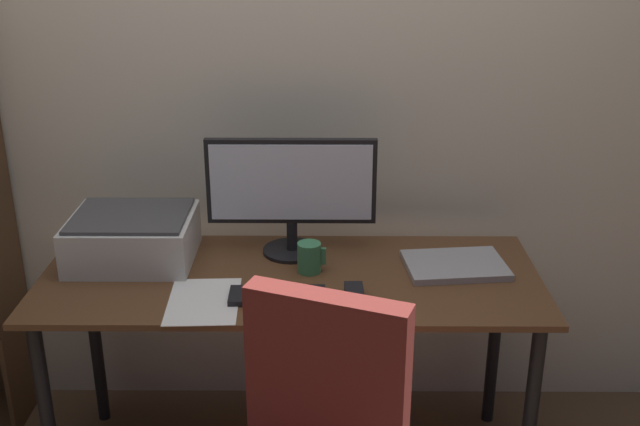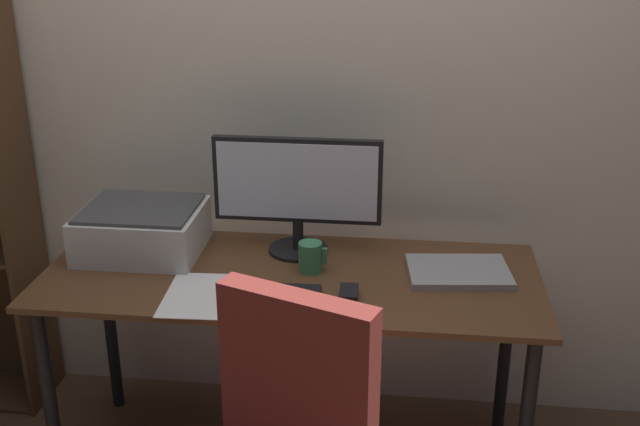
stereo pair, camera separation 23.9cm
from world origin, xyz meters
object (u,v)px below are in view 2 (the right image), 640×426
Objects in this scene: mouse at (349,294)px; coffee_mug at (311,257)px; desk at (291,299)px; keyboard at (272,293)px; monitor at (297,187)px; laptop at (458,272)px; printer at (142,229)px.

mouse is 0.97× the size of coffee_mug.
keyboard reaches higher than desk.
coffee_mug is at bearing 25.58° from desk.
desk is 2.85× the size of monitor.
laptop is at bearing -12.84° from monitor.
desk is 0.37m from monitor.
coffee_mug is 0.48m from laptop.
mouse reaches higher than laptop.
mouse is (0.20, -0.15, 0.11)m from desk.
keyboard is 2.93× the size of coffee_mug.
mouse is at bearing -58.40° from monitor.
coffee_mug reaches higher than desk.
coffee_mug is 0.25× the size of printer.
keyboard is 0.72× the size of printer.
printer is at bearing 157.86° from mouse.
laptop is 0.80× the size of printer.
mouse is 0.24× the size of printer.
keyboard is at bearing 179.70° from mouse.
keyboard is 0.23m from mouse.
monitor is at bearing 83.72° from keyboard.
printer is at bearing 149.48° from keyboard.
printer is (-0.73, 0.27, 0.06)m from mouse.
mouse reaches higher than keyboard.
keyboard is 0.61m from laptop.
coffee_mug is (-0.14, 0.18, 0.03)m from mouse.
desk is 0.27m from mouse.
desk is at bearing -154.42° from coffee_mug.
mouse is 0.23m from coffee_mug.
coffee_mug is at bearing -66.64° from monitor.
desk is 0.19m from keyboard.
monitor is 5.85× the size of mouse.
monitor is at bearing 161.03° from laptop.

